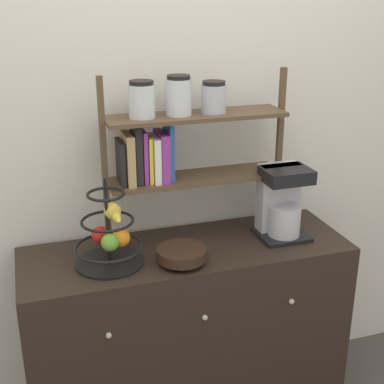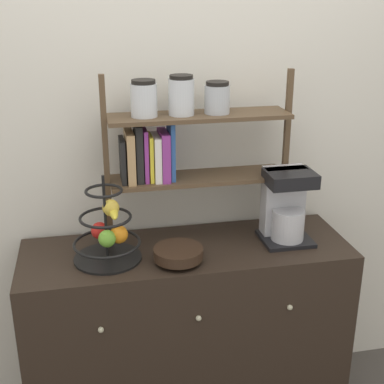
# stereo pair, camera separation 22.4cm
# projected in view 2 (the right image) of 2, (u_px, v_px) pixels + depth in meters

# --- Properties ---
(wall_back) EXTENTS (7.00, 0.05, 2.60)m
(wall_back) POSITION_uv_depth(u_px,v_px,m) (175.00, 143.00, 2.45)
(wall_back) COLOR silver
(wall_back) RESTS_ON ground_plane
(sideboard) EXTENTS (1.44, 0.49, 0.90)m
(sideboard) POSITION_uv_depth(u_px,v_px,m) (187.00, 335.00, 2.49)
(sideboard) COLOR black
(sideboard) RESTS_ON ground_plane
(coffee_maker) EXTENTS (0.22, 0.21, 0.33)m
(coffee_maker) POSITION_uv_depth(u_px,v_px,m) (286.00, 206.00, 2.37)
(coffee_maker) COLOR black
(coffee_maker) RESTS_ON sideboard
(fruit_stand) EXTENTS (0.28, 0.28, 0.37)m
(fruit_stand) POSITION_uv_depth(u_px,v_px,m) (108.00, 233.00, 2.20)
(fruit_stand) COLOR black
(fruit_stand) RESTS_ON sideboard
(wooden_bowl) EXTENTS (0.21, 0.21, 0.06)m
(wooden_bowl) POSITION_uv_depth(u_px,v_px,m) (178.00, 254.00, 2.20)
(wooden_bowl) COLOR black
(wooden_bowl) RESTS_ON sideboard
(shelf_hutch) EXTENTS (0.82, 0.20, 0.75)m
(shelf_hutch) POSITION_uv_depth(u_px,v_px,m) (176.00, 136.00, 2.26)
(shelf_hutch) COLOR brown
(shelf_hutch) RESTS_ON sideboard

